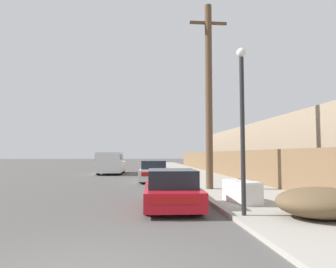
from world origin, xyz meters
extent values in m
cube|color=#9E998E|center=(5.30, 23.50, 0.06)|extent=(4.20, 63.00, 0.12)
cube|color=silver|center=(4.17, 5.50, 0.47)|extent=(0.89, 1.70, 0.70)
cube|color=white|center=(4.17, 5.50, 0.83)|extent=(0.86, 1.64, 0.03)
cube|color=#333335|center=(4.27, 6.03, 0.86)|extent=(0.06, 0.20, 0.02)
cube|color=gray|center=(4.13, 5.76, 0.85)|extent=(0.67, 0.17, 0.01)
cube|color=gray|center=(4.21, 5.26, 0.85)|extent=(0.67, 0.17, 0.01)
cube|color=red|center=(1.82, 5.55, 0.42)|extent=(1.86, 4.07, 0.54)
cube|color=black|center=(1.81, 5.19, 0.96)|extent=(1.54, 1.98, 0.54)
cube|color=#B21414|center=(1.74, 3.53, 0.52)|extent=(1.33, 0.08, 0.19)
cylinder|color=black|center=(1.13, 6.82, 0.33)|extent=(0.22, 0.67, 0.66)
cylinder|color=black|center=(2.60, 6.76, 0.33)|extent=(0.22, 0.67, 0.66)
cylinder|color=black|center=(1.04, 4.33, 0.33)|extent=(0.22, 0.67, 0.66)
cylinder|color=black|center=(2.51, 4.28, 0.33)|extent=(0.22, 0.67, 0.66)
cube|color=silver|center=(1.71, 15.04, 0.48)|extent=(2.07, 4.72, 0.66)
cube|color=black|center=(1.70, 14.85, 1.07)|extent=(1.67, 2.68, 0.52)
cube|color=#B21414|center=(1.53, 12.73, 0.59)|extent=(1.34, 0.14, 0.23)
cylinder|color=black|center=(1.09, 16.52, 0.32)|extent=(0.25, 0.66, 0.65)
cylinder|color=black|center=(2.56, 16.40, 0.32)|extent=(0.25, 0.66, 0.65)
cylinder|color=black|center=(0.87, 13.68, 0.32)|extent=(0.25, 0.66, 0.65)
cylinder|color=black|center=(2.34, 13.56, 0.32)|extent=(0.25, 0.66, 0.65)
cube|color=silver|center=(-1.72, 22.62, 0.64)|extent=(2.25, 5.47, 0.87)
cube|color=silver|center=(-1.77, 21.13, 1.47)|extent=(2.03, 2.49, 0.80)
cube|color=black|center=(-1.77, 21.13, 1.49)|extent=(2.07, 2.45, 0.44)
cylinder|color=black|center=(-0.89, 20.91, 0.40)|extent=(0.28, 0.81, 0.80)
cylinder|color=black|center=(-2.65, 20.97, 0.40)|extent=(0.28, 0.81, 0.80)
cylinder|color=black|center=(-0.79, 24.27, 0.40)|extent=(0.28, 0.81, 0.80)
cylinder|color=black|center=(-2.55, 24.32, 0.40)|extent=(0.28, 0.81, 0.80)
cylinder|color=brown|center=(4.03, 9.49, 4.52)|extent=(0.33, 0.33, 8.80)
cube|color=brown|center=(4.03, 9.49, 8.04)|extent=(1.80, 0.12, 0.12)
cylinder|color=#232326|center=(3.53, 3.47, 2.24)|extent=(0.12, 0.12, 4.23)
sphere|color=white|center=(3.53, 3.47, 4.48)|extent=(0.26, 0.26, 0.26)
ellipsoid|color=brown|center=(5.37, 2.96, 0.50)|extent=(2.31, 1.91, 0.77)
cube|color=brown|center=(7.25, 20.01, 1.04)|extent=(0.08, 40.04, 1.84)
cube|color=gray|center=(12.00, 17.82, 2.00)|extent=(6.00, 22.87, 4.01)
camera|label=1|loc=(0.81, -4.29, 1.72)|focal=32.00mm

